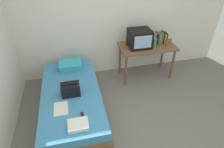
# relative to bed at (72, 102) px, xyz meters

# --- Properties ---
(ground_plane) EXTENTS (8.00, 8.00, 0.00)m
(ground_plane) POSITION_rel_bed_xyz_m (0.97, -0.78, -0.23)
(ground_plane) COLOR slate
(wall_back) EXTENTS (5.20, 0.10, 2.60)m
(wall_back) POSITION_rel_bed_xyz_m (0.97, 1.22, 1.07)
(wall_back) COLOR silver
(wall_back) RESTS_ON ground
(bed) EXTENTS (1.00, 2.00, 0.47)m
(bed) POSITION_rel_bed_xyz_m (0.00, 0.00, 0.00)
(bed) COLOR brown
(bed) RESTS_ON ground
(desk) EXTENTS (1.16, 0.60, 0.76)m
(desk) POSITION_rel_bed_xyz_m (1.65, 0.78, 0.43)
(desk) COLOR brown
(desk) RESTS_ON ground
(tv) EXTENTS (0.44, 0.39, 0.36)m
(tv) POSITION_rel_bed_xyz_m (1.47, 0.79, 0.70)
(tv) COLOR black
(tv) RESTS_ON desk
(water_bottle) EXTENTS (0.07, 0.07, 0.19)m
(water_bottle) POSITION_rel_bed_xyz_m (1.76, 0.69, 0.62)
(water_bottle) COLOR green
(water_bottle) RESTS_ON desk
(book_row) EXTENTS (0.31, 0.17, 0.25)m
(book_row) POSITION_rel_bed_xyz_m (1.93, 0.86, 0.64)
(book_row) COLOR gray
(book_row) RESTS_ON desk
(picture_frame) EXTENTS (0.11, 0.02, 0.16)m
(picture_frame) POSITION_rel_bed_xyz_m (2.06, 0.67, 0.60)
(picture_frame) COLOR brown
(picture_frame) RESTS_ON desk
(pillow) EXTENTS (0.43, 0.33, 0.14)m
(pillow) POSITION_rel_bed_xyz_m (0.04, 0.72, 0.31)
(pillow) COLOR #33A8B7
(pillow) RESTS_ON bed
(handbag) EXTENTS (0.30, 0.20, 0.23)m
(handbag) POSITION_rel_bed_xyz_m (0.01, -0.06, 0.34)
(handbag) COLOR black
(handbag) RESTS_ON bed
(magazine) EXTENTS (0.21, 0.29, 0.01)m
(magazine) POSITION_rel_bed_xyz_m (-0.16, -0.36, 0.24)
(magazine) COLOR white
(magazine) RESTS_ON bed
(remote_dark) EXTENTS (0.04, 0.16, 0.02)m
(remote_dark) POSITION_rel_bed_xyz_m (0.14, -0.59, 0.25)
(remote_dark) COLOR black
(remote_dark) RESTS_ON bed
(remote_silver) EXTENTS (0.04, 0.14, 0.02)m
(remote_silver) POSITION_rel_bed_xyz_m (-0.14, 0.22, 0.25)
(remote_silver) COLOR #B7B7BC
(remote_silver) RESTS_ON bed
(folded_towel) EXTENTS (0.28, 0.22, 0.06)m
(folded_towel) POSITION_rel_bed_xyz_m (0.07, -0.75, 0.27)
(folded_towel) COLOR white
(folded_towel) RESTS_ON bed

